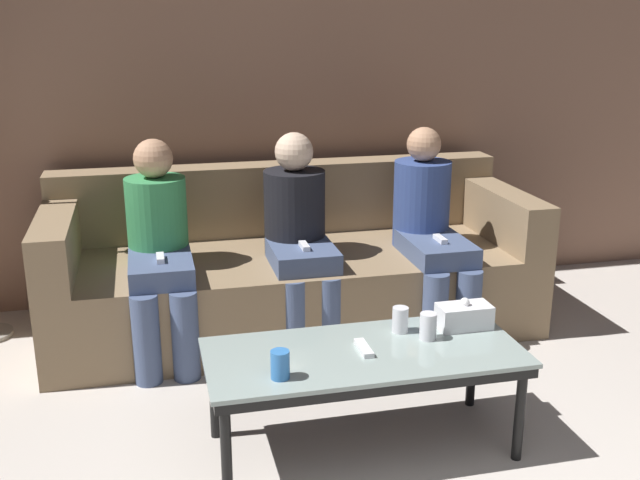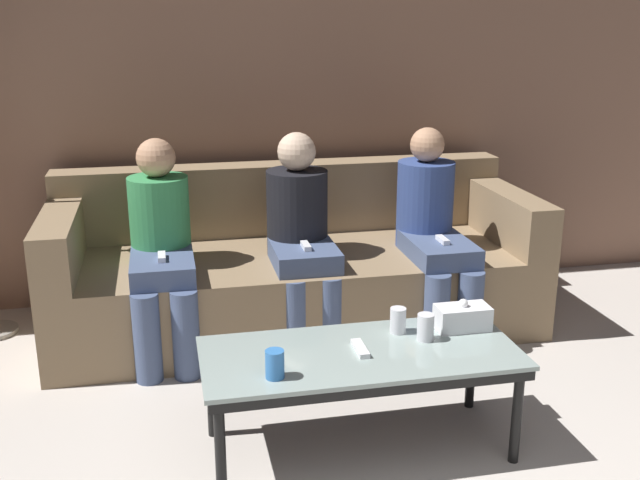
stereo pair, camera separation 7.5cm
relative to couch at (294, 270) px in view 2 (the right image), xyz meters
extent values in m
cube|color=#8C6651|center=(0.00, 0.57, 0.99)|extent=(12.00, 0.06, 2.60)
cube|color=#897051|center=(0.00, -0.06, -0.09)|extent=(2.60, 0.99, 0.44)
cube|color=#897051|center=(0.00, 0.34, 0.34)|extent=(2.60, 0.20, 0.41)
cube|color=#897051|center=(-1.21, -0.06, 0.28)|extent=(0.18, 0.99, 0.29)
cube|color=#897051|center=(1.21, -0.06, 0.28)|extent=(0.18, 0.99, 0.29)
cube|color=#8C9E99|center=(0.02, -1.32, 0.11)|extent=(1.24, 0.54, 0.02)
cube|color=black|center=(0.02, -1.32, 0.08)|extent=(1.21, 0.53, 0.04)
cylinder|color=black|center=(-0.54, -1.54, -0.12)|extent=(0.04, 0.04, 0.37)
cylinder|color=black|center=(0.59, -1.54, -0.12)|extent=(0.04, 0.04, 0.37)
cylinder|color=black|center=(-0.54, -1.10, -0.12)|extent=(0.04, 0.04, 0.37)
cylinder|color=black|center=(0.59, -1.10, -0.12)|extent=(0.04, 0.04, 0.37)
cylinder|color=#3372BF|center=(-0.33, -1.47, 0.17)|extent=(0.07, 0.07, 0.11)
cylinder|color=silver|center=(0.31, -1.28, 0.17)|extent=(0.07, 0.07, 0.11)
cylinder|color=silver|center=(0.22, -1.19, 0.17)|extent=(0.07, 0.07, 0.11)
cube|color=white|center=(0.49, -1.21, 0.17)|extent=(0.22, 0.12, 0.10)
sphere|color=white|center=(0.49, -1.21, 0.23)|extent=(0.04, 0.04, 0.04)
cube|color=white|center=(0.02, -1.32, 0.13)|extent=(0.04, 0.15, 0.02)
cylinder|color=#47567A|center=(-0.80, -0.55, -0.09)|extent=(0.13, 0.13, 0.44)
cylinder|color=#47567A|center=(-0.62, -0.55, -0.09)|extent=(0.13, 0.13, 0.44)
cube|color=#47567A|center=(-0.71, -0.33, 0.18)|extent=(0.31, 0.45, 0.10)
cylinder|color=#388E51|center=(-0.71, -0.11, 0.36)|extent=(0.31, 0.31, 0.45)
sphere|color=tan|center=(-0.71, -0.11, 0.68)|extent=(0.20, 0.20, 0.20)
cube|color=white|center=(-0.71, -0.38, 0.25)|extent=(0.04, 0.12, 0.02)
cylinder|color=#47567A|center=(-0.09, -0.51, -0.09)|extent=(0.13, 0.13, 0.44)
cylinder|color=#47567A|center=(0.09, -0.51, -0.09)|extent=(0.13, 0.13, 0.44)
cube|color=#47567A|center=(0.00, -0.31, 0.18)|extent=(0.32, 0.40, 0.10)
cylinder|color=black|center=(0.00, -0.11, 0.36)|extent=(0.32, 0.32, 0.45)
sphere|color=beige|center=(0.00, -0.11, 0.69)|extent=(0.20, 0.20, 0.20)
cube|color=white|center=(0.00, -0.35, 0.25)|extent=(0.04, 0.12, 0.02)
cylinder|color=#47567A|center=(0.62, -0.58, -0.09)|extent=(0.13, 0.13, 0.44)
cylinder|color=#47567A|center=(0.80, -0.58, -0.09)|extent=(0.13, 0.13, 0.44)
cube|color=#47567A|center=(0.71, -0.35, 0.18)|extent=(0.31, 0.48, 0.10)
cylinder|color=#334784|center=(0.71, -0.11, 0.37)|extent=(0.31, 0.31, 0.47)
sphere|color=tan|center=(0.71, -0.11, 0.70)|extent=(0.19, 0.19, 0.19)
cube|color=white|center=(0.71, -0.39, 0.25)|extent=(0.04, 0.12, 0.02)
camera|label=1|loc=(-0.75, -3.86, 1.38)|focal=42.00mm
camera|label=2|loc=(-0.68, -3.88, 1.38)|focal=42.00mm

